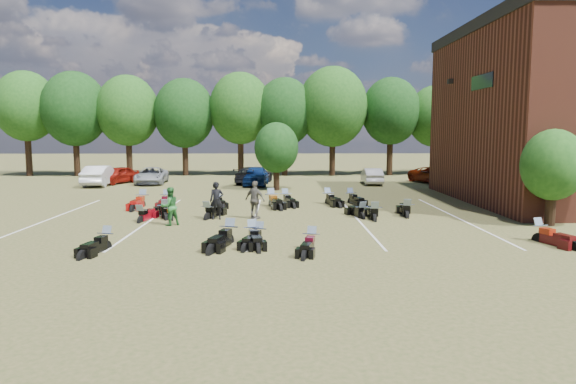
{
  "coord_description": "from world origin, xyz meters",
  "views": [
    {
      "loc": [
        -1.82,
        -21.79,
        4.22
      ],
      "look_at": [
        -1.36,
        4.0,
        1.2
      ],
      "focal_mm": 32.0,
      "sensor_mm": 36.0,
      "label": 1
    }
  ],
  "objects_px": {
    "car_0": "(117,175)",
    "person_green": "(170,206)",
    "car_4": "(256,176)",
    "motorcycle_7": "(141,222)",
    "motorcycle_14": "(167,206)",
    "person_black": "(217,201)",
    "person_grey": "(255,200)",
    "motorcycle_3": "(259,243)"
  },
  "relations": [
    {
      "from": "person_grey",
      "to": "motorcycle_3",
      "type": "xyz_separation_m",
      "value": [
        0.39,
        -5.48,
        -0.93
      ]
    },
    {
      "from": "car_0",
      "to": "car_4",
      "type": "height_order",
      "value": "car_4"
    },
    {
      "from": "motorcycle_7",
      "to": "motorcycle_3",
      "type": "bearing_deg",
      "value": 149.03
    },
    {
      "from": "car_0",
      "to": "motorcycle_14",
      "type": "xyz_separation_m",
      "value": [
        6.81,
        -12.78,
        -0.71
      ]
    },
    {
      "from": "car_4",
      "to": "motorcycle_7",
      "type": "xyz_separation_m",
      "value": [
        -4.68,
        -16.81,
        -0.77
      ]
    },
    {
      "from": "motorcycle_3",
      "to": "motorcycle_7",
      "type": "bearing_deg",
      "value": 158.9
    },
    {
      "from": "person_green",
      "to": "person_grey",
      "type": "relative_size",
      "value": 0.93
    },
    {
      "from": "car_0",
      "to": "person_green",
      "type": "bearing_deg",
      "value": -41.6
    },
    {
      "from": "person_green",
      "to": "person_grey",
      "type": "distance_m",
      "value": 4.14
    },
    {
      "from": "motorcycle_14",
      "to": "person_black",
      "type": "bearing_deg",
      "value": -56.25
    },
    {
      "from": "car_0",
      "to": "motorcycle_3",
      "type": "height_order",
      "value": "car_0"
    },
    {
      "from": "person_green",
      "to": "motorcycle_14",
      "type": "xyz_separation_m",
      "value": [
        -1.55,
        6.36,
        -0.87
      ]
    },
    {
      "from": "person_black",
      "to": "person_green",
      "type": "relative_size",
      "value": 1.05
    },
    {
      "from": "car_4",
      "to": "person_black",
      "type": "bearing_deg",
      "value": -91.52
    },
    {
      "from": "car_4",
      "to": "person_green",
      "type": "bearing_deg",
      "value": -97.27
    },
    {
      "from": "person_black",
      "to": "person_grey",
      "type": "bearing_deg",
      "value": -5.07
    },
    {
      "from": "car_4",
      "to": "motorcycle_7",
      "type": "relative_size",
      "value": 2.14
    },
    {
      "from": "person_black",
      "to": "motorcycle_3",
      "type": "height_order",
      "value": "person_black"
    },
    {
      "from": "car_4",
      "to": "motorcycle_14",
      "type": "height_order",
      "value": "car_4"
    },
    {
      "from": "person_grey",
      "to": "motorcycle_3",
      "type": "height_order",
      "value": "person_grey"
    },
    {
      "from": "car_0",
      "to": "person_black",
      "type": "xyz_separation_m",
      "value": [
        10.28,
        -17.52,
        0.21
      ]
    },
    {
      "from": "person_black",
      "to": "car_4",
      "type": "bearing_deg",
      "value": 79.13
    },
    {
      "from": "person_green",
      "to": "car_4",
      "type": "bearing_deg",
      "value": -135.49
    },
    {
      "from": "person_green",
      "to": "person_grey",
      "type": "xyz_separation_m",
      "value": [
        3.79,
        1.68,
        0.06
      ]
    },
    {
      "from": "car_4",
      "to": "motorcycle_14",
      "type": "distance_m",
      "value": 12.2
    },
    {
      "from": "person_black",
      "to": "motorcycle_7",
      "type": "bearing_deg",
      "value": -173.09
    },
    {
      "from": "car_4",
      "to": "person_black",
      "type": "height_order",
      "value": "person_black"
    },
    {
      "from": "person_black",
      "to": "person_green",
      "type": "bearing_deg",
      "value": -146.23
    },
    {
      "from": "motorcycle_3",
      "to": "car_0",
      "type": "bearing_deg",
      "value": 136.29
    },
    {
      "from": "car_0",
      "to": "person_black",
      "type": "relative_size",
      "value": 2.27
    },
    {
      "from": "car_0",
      "to": "car_4",
      "type": "distance_m",
      "value": 11.58
    },
    {
      "from": "car_4",
      "to": "motorcycle_7",
      "type": "distance_m",
      "value": 17.47
    },
    {
      "from": "person_black",
      "to": "motorcycle_7",
      "type": "distance_m",
      "value": 3.69
    },
    {
      "from": "car_0",
      "to": "person_grey",
      "type": "xyz_separation_m",
      "value": [
        12.15,
        -17.47,
        0.23
      ]
    },
    {
      "from": "car_0",
      "to": "person_green",
      "type": "relative_size",
      "value": 2.38
    },
    {
      "from": "person_black",
      "to": "person_green",
      "type": "distance_m",
      "value": 2.52
    },
    {
      "from": "car_4",
      "to": "person_black",
      "type": "distance_m",
      "value": 16.03
    },
    {
      "from": "motorcycle_7",
      "to": "motorcycle_14",
      "type": "bearing_deg",
      "value": -82.29
    },
    {
      "from": "motorcycle_7",
      "to": "motorcycle_14",
      "type": "height_order",
      "value": "motorcycle_14"
    },
    {
      "from": "person_grey",
      "to": "motorcycle_14",
      "type": "relative_size",
      "value": 0.81
    },
    {
      "from": "car_0",
      "to": "motorcycle_7",
      "type": "xyz_separation_m",
      "value": [
        6.8,
        -18.35,
        -0.71
      ]
    },
    {
      "from": "car_4",
      "to": "motorcycle_3",
      "type": "bearing_deg",
      "value": -84.39
    }
  ]
}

